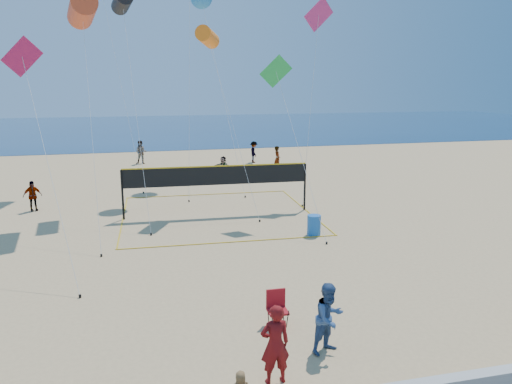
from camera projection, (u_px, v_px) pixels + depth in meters
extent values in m
plane|color=tan|center=(282.00, 347.00, 12.52)|extent=(120.00, 120.00, 0.00)
cube|color=navy|center=(157.00, 128.00, 71.29)|extent=(140.00, 50.00, 0.03)
imported|color=maroon|center=(275.00, 344.00, 10.85)|extent=(0.69, 0.48, 1.84)
imported|color=#324F7D|center=(329.00, 318.00, 12.11)|extent=(1.06, 0.96, 1.78)
imported|color=gray|center=(32.00, 196.00, 25.47)|extent=(0.99, 0.69, 1.57)
imported|color=gray|center=(223.00, 167.00, 34.25)|extent=(1.22, 1.35, 1.49)
imported|color=gray|center=(277.00, 159.00, 36.57)|extent=(0.49, 0.71, 1.88)
imported|color=gray|center=(141.00, 152.00, 39.99)|extent=(1.04, 0.88, 1.87)
imported|color=gray|center=(254.00, 152.00, 40.64)|extent=(0.69, 1.14, 1.73)
cube|color=maroon|center=(278.00, 311.00, 13.46)|extent=(0.54, 0.49, 0.06)
cube|color=maroon|center=(276.00, 298.00, 13.60)|extent=(0.53, 0.06, 0.53)
cylinder|color=black|center=(272.00, 322.00, 13.27)|extent=(0.03, 0.27, 0.69)
cylinder|color=black|center=(268.00, 316.00, 13.64)|extent=(0.03, 0.27, 0.69)
cylinder|color=black|center=(287.00, 320.00, 13.37)|extent=(0.03, 0.27, 0.69)
cylinder|color=black|center=(283.00, 314.00, 13.74)|extent=(0.03, 0.27, 0.69)
cylinder|color=blue|center=(314.00, 225.00, 21.53)|extent=(0.64, 0.64, 0.88)
cylinder|color=black|center=(123.00, 195.00, 23.79)|extent=(0.10, 0.10, 2.42)
cylinder|color=black|center=(305.00, 187.00, 25.57)|extent=(0.10, 0.10, 2.42)
cube|color=black|center=(217.00, 176.00, 24.51)|extent=(9.06, 0.37, 0.91)
cube|color=gold|center=(217.00, 166.00, 24.41)|extent=(9.06, 0.38, 0.06)
cube|color=gold|center=(231.00, 242.00, 20.60)|extent=(9.26, 0.40, 0.02)
cube|color=gold|center=(208.00, 194.00, 29.27)|extent=(9.26, 0.40, 0.02)
cylinder|color=#CB4421|center=(82.00, 10.00, 22.92)|extent=(1.65, 2.99, 1.54)
cylinder|color=silver|center=(91.00, 121.00, 20.92)|extent=(0.59, 6.59, 9.68)
cylinder|color=black|center=(101.00, 255.00, 18.92)|extent=(0.08, 0.08, 0.10)
cylinder|color=black|center=(122.00, 1.00, 25.36)|extent=(1.20, 2.21, 1.15)
cylinder|color=silver|center=(135.00, 108.00, 23.45)|extent=(0.73, 6.61, 10.44)
cylinder|color=black|center=(151.00, 234.00, 21.54)|extent=(0.08, 0.08, 0.10)
cylinder|color=orange|center=(208.00, 37.00, 24.99)|extent=(1.49, 2.08, 1.05)
cylinder|color=silver|center=(233.00, 126.00, 24.30)|extent=(1.76, 3.88, 8.63)
cylinder|color=black|center=(260.00, 221.00, 23.61)|extent=(0.08, 0.08, 0.10)
cube|color=#BC1A4E|center=(22.00, 57.00, 18.42)|extent=(1.52, 0.25, 1.51)
cylinder|color=silver|center=(48.00, 165.00, 16.88)|extent=(2.02, 5.45, 7.36)
cylinder|color=black|center=(80.00, 296.00, 15.33)|extent=(0.08, 0.08, 0.10)
cube|color=green|center=(276.00, 71.00, 23.47)|extent=(1.50, 0.50, 1.54)
cylinder|color=silver|center=(299.00, 151.00, 21.92)|extent=(0.79, 5.06, 6.93)
cylinder|color=black|center=(327.00, 243.00, 20.37)|extent=(0.08, 0.08, 0.10)
cube|color=#D43072|center=(319.00, 14.00, 27.20)|extent=(1.86, 0.43, 1.87)
cylinder|color=silver|center=(311.00, 109.00, 26.85)|extent=(1.66, 2.66, 10.03)
cylinder|color=black|center=(302.00, 206.00, 26.49)|extent=(0.08, 0.08, 0.10)
cylinder|color=silver|center=(189.00, 76.00, 28.13)|extent=(0.91, 4.22, 13.49)
cylinder|color=black|center=(189.00, 201.00, 27.50)|extent=(0.08, 0.08, 0.10)
cylinder|color=silver|center=(222.00, 91.00, 30.36)|extent=(1.34, 6.84, 11.77)
cylinder|color=black|center=(245.00, 197.00, 28.55)|extent=(0.08, 0.08, 0.10)
cylinder|color=silver|center=(117.00, 66.00, 29.95)|extent=(2.29, 4.72, 14.70)
cylinder|color=black|center=(143.00, 193.00, 29.58)|extent=(0.08, 0.08, 0.10)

